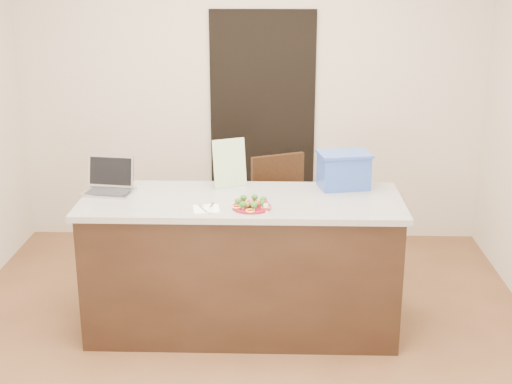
{
  "coord_description": "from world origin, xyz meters",
  "views": [
    {
      "loc": [
        0.22,
        -4.08,
        2.35
      ],
      "look_at": [
        0.09,
        0.2,
        0.98
      ],
      "focal_mm": 50.0,
      "sensor_mm": 36.0,
      "label": 1
    }
  ],
  "objects_px": {
    "island": "(242,264)",
    "blue_box": "(344,170)",
    "plate": "(251,207)",
    "yogurt_bottle": "(266,207)",
    "laptop": "(109,182)",
    "napkin": "(206,209)",
    "chair": "(277,211)"
  },
  "relations": [
    {
      "from": "island",
      "to": "laptop",
      "type": "xyz_separation_m",
      "value": [
        -0.88,
        0.14,
        0.52
      ]
    },
    {
      "from": "plate",
      "to": "napkin",
      "type": "relative_size",
      "value": 1.52
    },
    {
      "from": "napkin",
      "to": "chair",
      "type": "height_order",
      "value": "chair"
    },
    {
      "from": "napkin",
      "to": "chair",
      "type": "distance_m",
      "value": 1.18
    },
    {
      "from": "yogurt_bottle",
      "to": "napkin",
      "type": "bearing_deg",
      "value": 174.05
    },
    {
      "from": "napkin",
      "to": "yogurt_bottle",
      "type": "height_order",
      "value": "yogurt_bottle"
    },
    {
      "from": "island",
      "to": "chair",
      "type": "relative_size",
      "value": 2.12
    },
    {
      "from": "plate",
      "to": "napkin",
      "type": "height_order",
      "value": "plate"
    },
    {
      "from": "island",
      "to": "blue_box",
      "type": "distance_m",
      "value": 0.92
    },
    {
      "from": "laptop",
      "to": "chair",
      "type": "distance_m",
      "value": 1.37
    },
    {
      "from": "blue_box",
      "to": "yogurt_bottle",
      "type": "bearing_deg",
      "value": -146.0
    },
    {
      "from": "plate",
      "to": "napkin",
      "type": "distance_m",
      "value": 0.28
    },
    {
      "from": "island",
      "to": "blue_box",
      "type": "relative_size",
      "value": 5.45
    },
    {
      "from": "napkin",
      "to": "blue_box",
      "type": "bearing_deg",
      "value": 28.41
    },
    {
      "from": "napkin",
      "to": "yogurt_bottle",
      "type": "distance_m",
      "value": 0.37
    },
    {
      "from": "island",
      "to": "plate",
      "type": "relative_size",
      "value": 8.64
    },
    {
      "from": "laptop",
      "to": "napkin",
      "type": "bearing_deg",
      "value": -19.31
    },
    {
      "from": "island",
      "to": "blue_box",
      "type": "xyz_separation_m",
      "value": [
        0.67,
        0.26,
        0.58
      ]
    },
    {
      "from": "island",
      "to": "yogurt_bottle",
      "type": "distance_m",
      "value": 0.57
    },
    {
      "from": "island",
      "to": "chair",
      "type": "height_order",
      "value": "chair"
    },
    {
      "from": "plate",
      "to": "yogurt_bottle",
      "type": "distance_m",
      "value": 0.11
    },
    {
      "from": "plate",
      "to": "napkin",
      "type": "bearing_deg",
      "value": -174.52
    },
    {
      "from": "plate",
      "to": "blue_box",
      "type": "relative_size",
      "value": 0.63
    },
    {
      "from": "blue_box",
      "to": "napkin",
      "type": "bearing_deg",
      "value": -162.59
    },
    {
      "from": "plate",
      "to": "blue_box",
      "type": "distance_m",
      "value": 0.76
    },
    {
      "from": "plate",
      "to": "laptop",
      "type": "xyz_separation_m",
      "value": [
        -0.95,
        0.33,
        0.05
      ]
    },
    {
      "from": "yogurt_bottle",
      "to": "plate",
      "type": "bearing_deg",
      "value": 143.92
    },
    {
      "from": "blue_box",
      "to": "chair",
      "type": "bearing_deg",
      "value": 117.47
    },
    {
      "from": "plate",
      "to": "yogurt_bottle",
      "type": "height_order",
      "value": "yogurt_bottle"
    },
    {
      "from": "yogurt_bottle",
      "to": "chair",
      "type": "xyz_separation_m",
      "value": [
        0.07,
        1.06,
        -0.4
      ]
    },
    {
      "from": "island",
      "to": "laptop",
      "type": "distance_m",
      "value": 1.03
    },
    {
      "from": "yogurt_bottle",
      "to": "laptop",
      "type": "relative_size",
      "value": 0.2
    }
  ]
}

